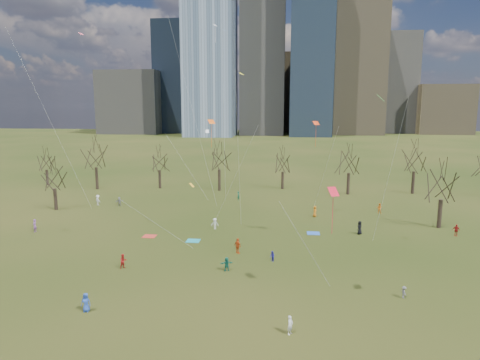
# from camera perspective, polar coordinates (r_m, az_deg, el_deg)

# --- Properties ---
(ground) EXTENTS (500.00, 500.00, 0.00)m
(ground) POSITION_cam_1_polar(r_m,az_deg,el_deg) (43.01, -1.76, -11.99)
(ground) COLOR black
(ground) RESTS_ON ground
(downtown_skyline) EXTENTS (212.50, 78.00, 118.00)m
(downtown_skyline) POSITION_cam_1_polar(r_m,az_deg,el_deg) (251.36, 4.48, 15.06)
(downtown_skyline) COLOR slate
(downtown_skyline) RESTS_ON ground
(bare_tree_row) EXTENTS (113.04, 29.80, 9.50)m
(bare_tree_row) POSITION_cam_1_polar(r_m,az_deg,el_deg) (77.60, 1.94, 2.52)
(bare_tree_row) COLOR black
(bare_tree_row) RESTS_ON ground
(blanket_teal) EXTENTS (1.60, 1.50, 0.03)m
(blanket_teal) POSITION_cam_1_polar(r_m,az_deg,el_deg) (52.16, -6.26, -8.05)
(blanket_teal) COLOR teal
(blanket_teal) RESTS_ON ground
(blanket_navy) EXTENTS (1.60, 1.50, 0.03)m
(blanket_navy) POSITION_cam_1_polar(r_m,az_deg,el_deg) (55.61, 9.75, -7.00)
(blanket_navy) COLOR blue
(blanket_navy) RESTS_ON ground
(blanket_crimson) EXTENTS (1.60, 1.50, 0.03)m
(blanket_crimson) POSITION_cam_1_polar(r_m,az_deg,el_deg) (54.74, -11.98, -7.35)
(blanket_crimson) COLOR red
(blanket_crimson) RESTS_ON ground
(person_0) EXTENTS (0.80, 0.57, 1.53)m
(person_0) POSITION_cam_1_polar(r_m,az_deg,el_deg) (36.96, -19.86, -15.10)
(person_0) COLOR #274AAA
(person_0) RESTS_ON ground
(person_1) EXTENTS (0.56, 0.61, 1.39)m
(person_1) POSITION_cam_1_polar(r_m,az_deg,el_deg) (32.14, 6.70, -18.65)
(person_1) COLOR silver
(person_1) RESTS_ON ground
(person_2) EXTENTS (0.90, 0.92, 1.49)m
(person_2) POSITION_cam_1_polar(r_m,az_deg,el_deg) (44.83, -15.29, -10.41)
(person_2) COLOR #B41B19
(person_2) RESTS_ON ground
(person_3) EXTENTS (0.50, 0.73, 1.04)m
(person_3) POSITION_cam_1_polar(r_m,az_deg,el_deg) (39.70, 21.02, -13.78)
(person_3) COLOR #5D5C61
(person_3) RESTS_ON ground
(person_4) EXTENTS (1.05, 0.97, 1.72)m
(person_4) POSITION_cam_1_polar(r_m,az_deg,el_deg) (47.38, -0.30, -8.78)
(person_4) COLOR #CC4916
(person_4) RESTS_ON ground
(person_5) EXTENTS (1.35, 0.87, 1.39)m
(person_5) POSITION_cam_1_polar(r_m,az_deg,el_deg) (42.75, -1.79, -11.13)
(person_5) COLOR #166653
(person_5) RESTS_ON ground
(person_6) EXTENTS (0.95, 1.00, 1.72)m
(person_6) POSITION_cam_1_polar(r_m,az_deg,el_deg) (56.22, 15.67, -6.15)
(person_6) COLOR black
(person_6) RESTS_ON ground
(person_7) EXTENTS (0.45, 0.64, 1.67)m
(person_7) POSITION_cam_1_polar(r_m,az_deg,el_deg) (61.15, -25.69, -5.50)
(person_7) COLOR #8A50A1
(person_7) RESTS_ON ground
(person_8) EXTENTS (0.65, 0.69, 1.14)m
(person_8) POSITION_cam_1_polar(r_m,az_deg,el_deg) (45.23, 4.32, -10.13)
(person_8) COLOR #242399
(person_8) RESTS_ON ground
(person_9) EXTENTS (0.98, 0.60, 1.47)m
(person_9) POSITION_cam_1_polar(r_m,az_deg,el_deg) (56.53, -3.37, -5.83)
(person_9) COLOR white
(person_9) RESTS_ON ground
(person_10) EXTENTS (0.95, 0.56, 1.51)m
(person_10) POSITION_cam_1_polar(r_m,az_deg,el_deg) (59.88, 26.86, -5.99)
(person_10) COLOR #A31717
(person_10) RESTS_ON ground
(person_11) EXTENTS (1.25, 1.29, 1.47)m
(person_11) POSITION_cam_1_polar(r_m,az_deg,el_deg) (72.03, -15.77, -2.76)
(person_11) COLOR slate
(person_11) RESTS_ON ground
(person_12) EXTENTS (0.53, 0.80, 1.62)m
(person_12) POSITION_cam_1_polar(r_m,az_deg,el_deg) (63.51, 9.94, -4.14)
(person_12) COLOR orange
(person_12) RESTS_ON ground
(person_13) EXTENTS (0.50, 0.62, 1.49)m
(person_13) POSITION_cam_1_polar(r_m,az_deg,el_deg) (73.57, -0.21, -2.12)
(person_13) COLOR #16654D
(person_13) RESTS_ON ground
(person_14) EXTENTS (0.89, 0.78, 1.55)m
(person_14) POSITION_cam_1_polar(r_m,az_deg,el_deg) (67.96, 18.08, -3.60)
(person_14) COLOR orange
(person_14) RESTS_ON ground
(person_15) EXTENTS (1.26, 1.17, 1.71)m
(person_15) POSITION_cam_1_polar(r_m,az_deg,el_deg) (73.60, -18.42, -2.54)
(person_15) COLOR silver
(person_15) RESTS_ON ground
(kites_airborne) EXTENTS (63.72, 35.40, 32.31)m
(kites_airborne) POSITION_cam_1_polar(r_m,az_deg,el_deg) (51.24, 2.40, 6.34)
(kites_airborne) COLOR orange
(kites_airborne) RESTS_ON ground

